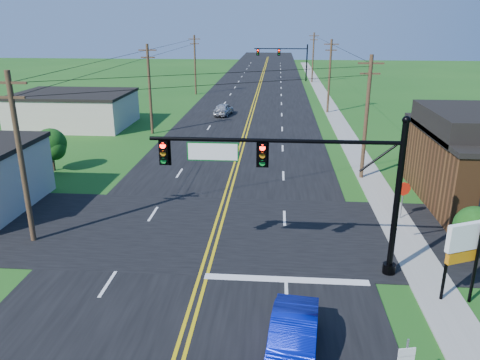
# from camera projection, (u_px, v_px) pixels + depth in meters

# --- Properties ---
(road_main) EXTENTS (16.00, 220.00, 0.04)m
(road_main) POSITION_uv_depth(u_px,v_px,m) (251.00, 109.00, 62.16)
(road_main) COLOR black
(road_main) RESTS_ON ground
(road_cross) EXTENTS (70.00, 10.00, 0.04)m
(road_cross) POSITION_uv_depth(u_px,v_px,m) (214.00, 230.00, 26.35)
(road_cross) COLOR black
(road_cross) RESTS_ON ground
(sidewalk) EXTENTS (2.00, 160.00, 0.08)m
(sidewalk) POSITION_uv_depth(u_px,v_px,m) (341.00, 126.00, 51.94)
(sidewalk) COLOR gray
(sidewalk) RESTS_ON ground
(signal_mast_main) EXTENTS (11.30, 0.60, 7.48)m
(signal_mast_main) POSITION_uv_depth(u_px,v_px,m) (297.00, 175.00, 20.71)
(signal_mast_main) COLOR black
(signal_mast_main) RESTS_ON ground
(signal_mast_far) EXTENTS (10.98, 0.60, 7.48)m
(signal_mast_far) POSITION_uv_depth(u_px,v_px,m) (284.00, 57.00, 88.62)
(signal_mast_far) COLOR black
(signal_mast_far) RESTS_ON ground
(cream_bldg_far) EXTENTS (12.20, 9.20, 3.70)m
(cream_bldg_far) POSITION_uv_depth(u_px,v_px,m) (74.00, 109.00, 51.67)
(cream_bldg_far) COLOR beige
(cream_bldg_far) RESTS_ON ground
(utility_pole_left_a) EXTENTS (1.80, 0.28, 9.00)m
(utility_pole_left_a) POSITION_uv_depth(u_px,v_px,m) (21.00, 156.00, 23.64)
(utility_pole_left_a) COLOR #3E2A1C
(utility_pole_left_a) RESTS_ON ground
(utility_pole_left_b) EXTENTS (1.80, 0.28, 9.00)m
(utility_pole_left_b) POSITION_uv_depth(u_px,v_px,m) (150.00, 88.00, 47.20)
(utility_pole_left_b) COLOR #3E2A1C
(utility_pole_left_b) RESTS_ON ground
(utility_pole_left_c) EXTENTS (1.80, 0.28, 9.00)m
(utility_pole_left_c) POSITION_uv_depth(u_px,v_px,m) (195.00, 64.00, 72.64)
(utility_pole_left_c) COLOR #3E2A1C
(utility_pole_left_c) RESTS_ON ground
(utility_pole_right_a) EXTENTS (1.80, 0.28, 9.00)m
(utility_pole_right_a) POSITION_uv_depth(u_px,v_px,m) (366.00, 116.00, 33.50)
(utility_pole_right_a) COLOR #3E2A1C
(utility_pole_right_a) RESTS_ON ground
(utility_pole_right_b) EXTENTS (1.80, 0.28, 9.00)m
(utility_pole_right_b) POSITION_uv_depth(u_px,v_px,m) (330.00, 75.00, 58.00)
(utility_pole_right_b) COLOR #3E2A1C
(utility_pole_right_b) RESTS_ON ground
(utility_pole_right_c) EXTENTS (1.80, 0.28, 9.00)m
(utility_pole_right_c) POSITION_uv_depth(u_px,v_px,m) (313.00, 57.00, 86.27)
(utility_pole_right_c) COLOR #3E2A1C
(utility_pole_right_c) RESTS_ON ground
(tree_right_back) EXTENTS (3.00, 3.00, 4.10)m
(tree_right_back) POSITION_uv_depth(u_px,v_px,m) (434.00, 134.00, 37.50)
(tree_right_back) COLOR #3E2A1C
(tree_right_back) RESTS_ON ground
(shrub_corner) EXTENTS (2.00, 2.00, 2.86)m
(shrub_corner) POSITION_uv_depth(u_px,v_px,m) (475.00, 227.00, 22.42)
(shrub_corner) COLOR #3E2A1C
(shrub_corner) RESTS_ON ground
(tree_left) EXTENTS (2.40, 2.40, 3.37)m
(tree_left) POSITION_uv_depth(u_px,v_px,m) (51.00, 144.00, 36.12)
(tree_left) COLOR #3E2A1C
(tree_left) RESTS_ON ground
(blue_car) EXTENTS (2.10, 4.78, 1.53)m
(blue_car) POSITION_uv_depth(u_px,v_px,m) (293.00, 340.00, 16.19)
(blue_car) COLOR #0714A2
(blue_car) RESTS_ON ground
(distant_car) EXTENTS (2.39, 4.53, 1.47)m
(distant_car) POSITION_uv_depth(u_px,v_px,m) (224.00, 109.00, 57.69)
(distant_car) COLOR #B1B1B6
(distant_car) RESTS_ON ground
(stop_sign) EXTENTS (0.83, 0.18, 2.35)m
(stop_sign) POSITION_uv_depth(u_px,v_px,m) (403.00, 193.00, 27.30)
(stop_sign) COLOR slate
(stop_sign) RESTS_ON ground
(pylon_sign) EXTENTS (1.70, 0.92, 3.59)m
(pylon_sign) POSITION_uv_depth(u_px,v_px,m) (464.00, 245.00, 18.93)
(pylon_sign) COLOR black
(pylon_sign) RESTS_ON ground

